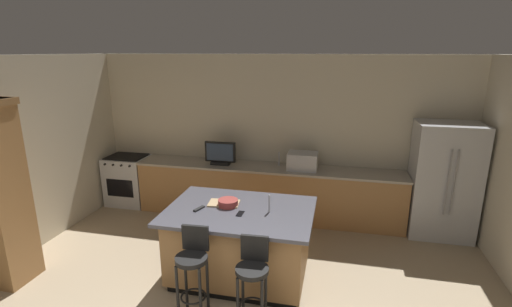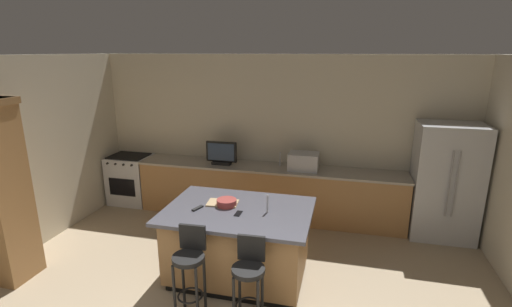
{
  "view_description": "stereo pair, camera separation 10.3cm",
  "coord_description": "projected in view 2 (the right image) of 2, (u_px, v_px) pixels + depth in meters",
  "views": [
    {
      "loc": [
        1.03,
        -1.81,
        2.78
      ],
      "look_at": [
        -0.11,
        3.2,
        1.35
      ],
      "focal_mm": 26.07,
      "sensor_mm": 36.0,
      "label": 1
    },
    {
      "loc": [
        1.13,
        -1.79,
        2.78
      ],
      "look_at": [
        -0.11,
        3.2,
        1.35
      ],
      "focal_mm": 26.07,
      "sensor_mm": 36.0,
      "label": 2
    }
  ],
  "objects": [
    {
      "name": "cutting_board",
      "position": [
        223.0,
        203.0,
        4.66
      ],
      "size": [
        0.4,
        0.28,
        0.02
      ],
      "primitive_type": "cube",
      "rotation": [
        0.0,
        0.0,
        0.1
      ],
      "color": "tan",
      "rests_on": "kitchen_island"
    },
    {
      "name": "wall_left",
      "position": [
        21.0,
        157.0,
        5.12
      ],
      "size": [
        0.12,
        4.81,
        2.72
      ],
      "primitive_type": "cube",
      "color": "beige",
      "rests_on": "ground_plane"
    },
    {
      "name": "tv_monitor",
      "position": [
        221.0,
        154.0,
        6.32
      ],
      "size": [
        0.53,
        0.16,
        0.4
      ],
      "color": "black",
      "rests_on": "counter_back"
    },
    {
      "name": "microwave",
      "position": [
        303.0,
        161.0,
        6.06
      ],
      "size": [
        0.48,
        0.36,
        0.28
      ],
      "primitive_type": "cube",
      "color": "#B7BABF",
      "rests_on": "counter_back"
    },
    {
      "name": "wall_back",
      "position": [
        279.0,
        135.0,
        6.44
      ],
      "size": [
        6.8,
        0.12,
        2.72
      ],
      "primitive_type": "cube",
      "color": "beige",
      "rests_on": "ground_plane"
    },
    {
      "name": "bar_stool_right",
      "position": [
        249.0,
        275.0,
        3.78
      ],
      "size": [
        0.34,
        0.34,
        0.96
      ],
      "rotation": [
        0.0,
        0.0,
        0.05
      ],
      "color": "black",
      "rests_on": "ground_plane"
    },
    {
      "name": "sink_faucet_back",
      "position": [
        280.0,
        159.0,
        6.25
      ],
      "size": [
        0.02,
        0.02,
        0.24
      ],
      "primitive_type": "cylinder",
      "color": "#B2B2B7",
      "rests_on": "counter_back"
    },
    {
      "name": "range_oven",
      "position": [
        131.0,
        179.0,
        6.95
      ],
      "size": [
        0.73,
        0.63,
        0.92
      ],
      "color": "#B7BABF",
      "rests_on": "ground_plane"
    },
    {
      "name": "cell_phone",
      "position": [
        238.0,
        213.0,
        4.37
      ],
      "size": [
        0.07,
        0.15,
        0.01
      ],
      "primitive_type": "cube",
      "rotation": [
        0.0,
        0.0,
        -0.02
      ],
      "color": "black",
      "rests_on": "kitchen_island"
    },
    {
      "name": "bar_stool_left",
      "position": [
        190.0,
        264.0,
        3.9
      ],
      "size": [
        0.34,
        0.35,
        1.01
      ],
      "rotation": [
        0.0,
        0.0,
        0.05
      ],
      "color": "black",
      "rests_on": "ground_plane"
    },
    {
      "name": "sink_faucet_island",
      "position": [
        267.0,
        204.0,
        4.39
      ],
      "size": [
        0.02,
        0.02,
        0.22
      ],
      "primitive_type": "cylinder",
      "color": "#B2B2B7",
      "rests_on": "kitchen_island"
    },
    {
      "name": "tv_remote",
      "position": [
        198.0,
        208.0,
        4.51
      ],
      "size": [
        0.1,
        0.17,
        0.02
      ],
      "primitive_type": "cube",
      "rotation": [
        0.0,
        0.0,
        -0.34
      ],
      "color": "black",
      "rests_on": "kitchen_island"
    },
    {
      "name": "fruit_bowl",
      "position": [
        227.0,
        203.0,
        4.6
      ],
      "size": [
        0.25,
        0.25,
        0.08
      ],
      "primitive_type": "cylinder",
      "color": "#993833",
      "rests_on": "kitchen_island"
    },
    {
      "name": "refrigerator",
      "position": [
        445.0,
        182.0,
        5.57
      ],
      "size": [
        0.92,
        0.72,
        1.76
      ],
      "color": "#B7BABF",
      "rests_on": "ground_plane"
    },
    {
      "name": "kitchen_island",
      "position": [
        239.0,
        243.0,
        4.62
      ],
      "size": [
        1.78,
        1.24,
        0.92
      ],
      "color": "black",
      "rests_on": "ground_plane"
    },
    {
      "name": "counter_back",
      "position": [
        268.0,
        192.0,
        6.35
      ],
      "size": [
        4.51,
        0.62,
        0.9
      ],
      "color": "#9E7042",
      "rests_on": "ground_plane"
    }
  ]
}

